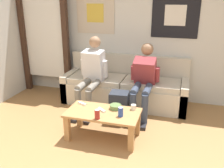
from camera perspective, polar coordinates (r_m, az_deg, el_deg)
wall_back at (r=4.55m, az=6.34°, el=12.33°), size 10.00×0.07×2.55m
door_frame at (r=4.99m, az=-15.32°, el=11.52°), size 1.00×0.10×2.15m
couch at (r=4.47m, az=2.96°, el=-0.86°), size 2.17×0.73×0.83m
coffee_table at (r=3.37m, az=-2.07°, el=-7.50°), size 0.98×0.53×0.39m
person_seated_adult at (r=4.11m, az=-4.66°, el=2.62°), size 0.47×0.87×1.21m
person_seated_teen at (r=3.96m, az=7.26°, el=1.38°), size 0.47×0.91×1.12m
backpack at (r=3.86m, az=1.62°, el=-5.31°), size 0.30×0.30×0.46m
ceramic_bowl at (r=3.40m, az=0.80°, el=-5.16°), size 0.16×0.16×0.06m
pillar_candle at (r=3.39m, az=4.92°, el=-5.29°), size 0.07×0.07×0.08m
drink_can_blue at (r=3.19m, az=1.98°, el=-6.38°), size 0.07×0.07×0.12m
drink_can_red at (r=3.13m, az=-3.40°, el=-6.91°), size 0.07×0.07×0.12m
game_controller_near_left at (r=3.57m, az=-6.83°, el=-4.45°), size 0.15×0.09×0.03m
game_controller_near_right at (r=3.36m, az=-2.39°, el=-5.94°), size 0.13×0.12×0.03m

